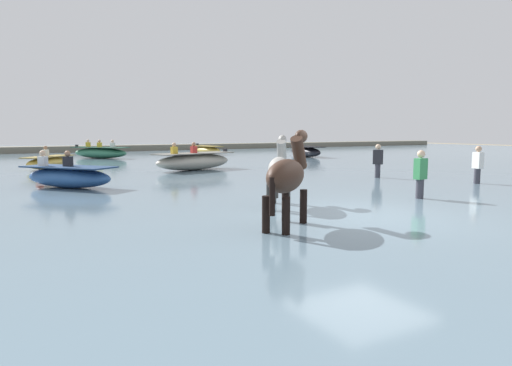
% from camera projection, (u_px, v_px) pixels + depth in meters
% --- Properties ---
extents(ground_plane, '(120.00, 120.00, 0.00)m').
position_uv_depth(ground_plane, '(361.00, 232.00, 9.59)').
color(ground_plane, gray).
extents(water_surface, '(90.00, 90.00, 0.38)m').
position_uv_depth(water_surface, '(190.00, 179.00, 18.24)').
color(water_surface, slate).
rests_on(water_surface, ground).
extents(horse_lead_grey, '(1.38, 1.68, 2.02)m').
position_uv_depth(horse_lead_grey, '(279.00, 171.00, 10.47)').
color(horse_lead_grey, gray).
rests_on(horse_lead_grey, ground).
extents(horse_trailing_dark_bay, '(1.75, 1.51, 2.15)m').
position_uv_depth(horse_trailing_dark_bay, '(287.00, 178.00, 8.20)').
color(horse_trailing_dark_bay, '#382319').
rests_on(horse_trailing_dark_bay, ground).
extents(boat_near_port, '(1.44, 3.32, 0.77)m').
position_uv_depth(boat_near_port, '(207.00, 150.00, 33.77)').
color(boat_near_port, gold).
rests_on(boat_near_port, water_surface).
extents(boat_mid_channel, '(2.03, 4.23, 0.71)m').
position_uv_depth(boat_mid_channel, '(305.00, 151.00, 30.69)').
color(boat_mid_channel, black).
rests_on(boat_mid_channel, water_surface).
extents(boat_mid_outer, '(3.44, 3.78, 1.19)m').
position_uv_depth(boat_mid_outer, '(100.00, 153.00, 28.92)').
color(boat_mid_outer, '#337556').
rests_on(boat_mid_outer, water_surface).
extents(boat_distant_west, '(2.80, 3.10, 1.14)m').
position_uv_depth(boat_distant_west, '(69.00, 177.00, 13.99)').
color(boat_distant_west, '#28518E').
rests_on(boat_distant_west, water_surface).
extents(boat_distant_east, '(2.59, 2.90, 1.06)m').
position_uv_depth(boat_distant_east, '(49.00, 162.00, 20.96)').
color(boat_distant_east, gold).
rests_on(boat_distant_east, water_surface).
extents(boat_far_inshore, '(4.13, 2.36, 1.24)m').
position_uv_depth(boat_far_inshore, '(194.00, 161.00, 20.31)').
color(boat_far_inshore, '#B2AD9E').
rests_on(boat_far_inshore, water_surface).
extents(person_wading_mid, '(0.30, 0.37, 1.63)m').
position_uv_depth(person_wading_mid, '(378.00, 165.00, 16.94)').
color(person_wading_mid, '#383842').
rests_on(person_wading_mid, ground).
extents(person_wading_close, '(0.26, 0.35, 1.63)m').
position_uv_depth(person_wading_close, '(477.00, 169.00, 15.06)').
color(person_wading_close, '#383842').
rests_on(person_wading_close, ground).
extents(person_onlooker_left, '(0.34, 0.23, 1.63)m').
position_uv_depth(person_onlooker_left, '(420.00, 180.00, 11.72)').
color(person_onlooker_left, '#383842').
rests_on(person_onlooker_left, ground).
extents(channel_buoy, '(0.30, 0.30, 0.68)m').
position_uv_depth(channel_buoy, '(40.00, 177.00, 15.84)').
color(channel_buoy, '#E54C1E').
rests_on(channel_buoy, water_surface).
extents(far_shoreline, '(80.00, 2.40, 0.87)m').
position_uv_depth(far_shoreline, '(90.00, 151.00, 38.54)').
color(far_shoreline, '#706B5B').
rests_on(far_shoreline, ground).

